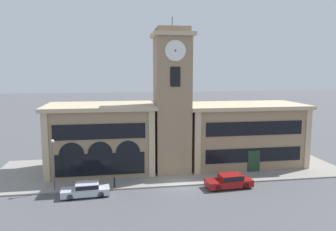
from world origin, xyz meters
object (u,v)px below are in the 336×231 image
parked_car_mid (229,181)px  bollard (114,182)px  street_lamp (53,157)px  parked_car_near (86,189)px

parked_car_mid → bollard: size_ratio=4.66×
street_lamp → bollard: bearing=-2.3°
parked_car_near → street_lamp: size_ratio=0.90×
parked_car_mid → street_lamp: bearing=-9.9°
parked_car_mid → street_lamp: size_ratio=0.95×
parked_car_mid → bollard: 12.01m
parked_car_mid → street_lamp: 18.24m
bollard → street_lamp: bearing=177.7°
bollard → parked_car_mid: bearing=-7.9°
parked_car_near → street_lamp: street_lamp is taller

